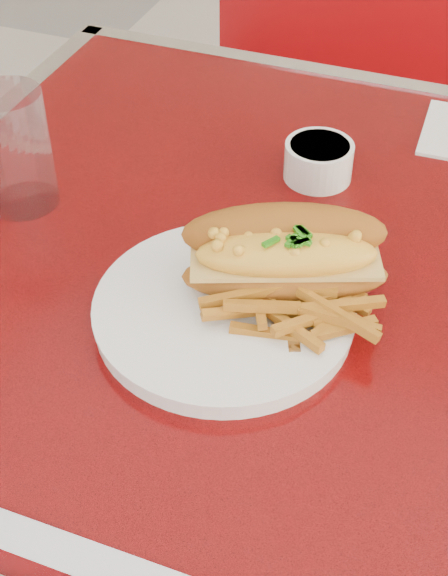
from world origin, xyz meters
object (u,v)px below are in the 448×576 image
(diner_table, at_px, (408,385))
(gravy_ramekin, at_px, (319,160))
(fork, at_px, (287,290))
(mac_hoagie, at_px, (285,254))
(water_tumbler, at_px, (15,150))
(sauce_cup_left, at_px, (325,157))
(dinner_plate, at_px, (224,311))

(diner_table, distance_m, gravy_ramekin, 0.28)
(fork, bearing_deg, diner_table, -79.04)
(diner_table, xyz_separation_m, gravy_ramekin, (-0.16, 0.14, 0.19))
(diner_table, distance_m, mac_hoagie, 0.27)
(mac_hoagie, distance_m, gravy_ramekin, 0.22)
(gravy_ramekin, xyz_separation_m, water_tumbler, (-0.30, -0.16, 0.04))
(diner_table, height_order, sauce_cup_left, sauce_cup_left)
(dinner_plate, xyz_separation_m, fork, (0.05, 0.04, 0.01))
(fork, bearing_deg, sauce_cup_left, -15.23)
(water_tumbler, bearing_deg, mac_hoagie, -8.57)
(fork, distance_m, water_tumbler, 0.34)
(mac_hoagie, xyz_separation_m, gravy_ramekin, (-0.02, 0.21, -0.03))
(diner_table, bearing_deg, dinner_plate, -145.23)
(water_tumbler, bearing_deg, fork, -9.86)
(mac_hoagie, bearing_deg, water_tumbler, 150.10)
(mac_hoagie, xyz_separation_m, water_tumbler, (-0.33, 0.05, 0.01))
(fork, height_order, water_tumbler, water_tumbler)
(fork, bearing_deg, dinner_plate, 107.47)
(gravy_ramekin, bearing_deg, fork, -82.03)
(diner_table, distance_m, dinner_plate, 0.28)
(sauce_cup_left, relative_size, water_tumbler, 0.60)
(diner_table, height_order, mac_hoagie, mac_hoagie)
(fork, relative_size, gravy_ramekin, 1.54)
(dinner_plate, relative_size, fork, 1.89)
(dinner_plate, distance_m, fork, 0.07)
(diner_table, distance_m, water_tumbler, 0.52)
(dinner_plate, bearing_deg, diner_table, 34.77)
(gravy_ramekin, relative_size, water_tumbler, 0.73)
(sauce_cup_left, bearing_deg, dinner_plate, -94.61)
(dinner_plate, xyz_separation_m, sauce_cup_left, (0.02, 0.28, 0.01))
(dinner_plate, distance_m, mac_hoagie, 0.08)
(sauce_cup_left, height_order, water_tumbler, water_tumbler)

